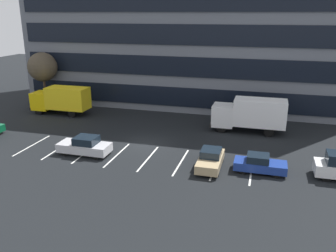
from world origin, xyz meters
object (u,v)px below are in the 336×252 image
sedan_navy (260,164)px  sedan_silver (85,146)px  box_truck_white (250,114)px  box_truck_yellow_all (61,99)px  sedan_tan (211,159)px  bare_tree (42,67)px

sedan_navy → sedan_silver: bearing=-178.4°
box_truck_white → box_truck_yellow_all: size_ratio=1.04×
sedan_silver → sedan_tan: (10.75, 0.20, -0.06)m
sedan_silver → bare_tree: bearing=133.7°
box_truck_white → bare_tree: size_ratio=1.07×
sedan_silver → sedan_navy: bearing=1.6°
sedan_navy → bare_tree: bare_tree is taller
box_truck_yellow_all → sedan_silver: 13.71m
sedan_tan → box_truck_yellow_all: bearing=152.0°
sedan_silver → sedan_navy: 14.47m
box_truck_yellow_all → sedan_navy: box_truck_yellow_all is taller
box_truck_yellow_all → sedan_navy: 25.32m
sedan_navy → sedan_tan: bearing=-176.9°
box_truck_yellow_all → sedan_silver: bearing=-50.4°
box_truck_white → sedan_tan: 10.05m
sedan_silver → sedan_navy: size_ratio=1.14×
sedan_tan → bare_tree: 27.49m
box_truck_white → sedan_silver: size_ratio=1.66×
sedan_tan → sedan_navy: sedan_tan is taller
box_truck_yellow_all → sedan_tan: size_ratio=1.71×
sedan_tan → sedan_navy: bearing=3.1°
sedan_silver → sedan_tan: 10.75m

